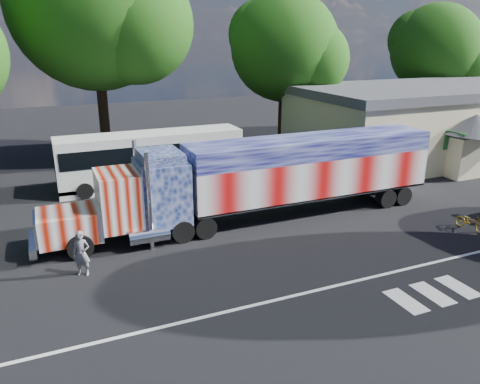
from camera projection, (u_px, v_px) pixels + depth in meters
name	position (u px, v px, depth m)	size (l,w,h in m)	color
ground	(269.00, 257.00, 19.06)	(100.00, 100.00, 0.00)	black
lane_markings	(361.00, 293.00, 16.41)	(30.00, 2.67, 0.01)	silver
semi_truck	(267.00, 177.00, 22.50)	(19.58, 3.09, 4.17)	black
coach_bus	(152.00, 158.00, 27.97)	(10.89, 2.54, 3.17)	silver
hall_building	(442.00, 120.00, 35.15)	(22.40, 12.80, 5.20)	beige
woman	(82.00, 253.00, 17.44)	(0.64, 0.42, 1.75)	slate
bicycle	(471.00, 222.00, 21.69)	(0.53, 1.52, 0.80)	gold
tree_far_ne	(437.00, 50.00, 42.98)	(8.57, 8.16, 11.53)	black
tree_ne_a	(286.00, 47.00, 35.83)	(8.71, 8.30, 11.96)	black
tree_n_mid	(97.00, 6.00, 30.54)	(11.60, 11.05, 16.05)	black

